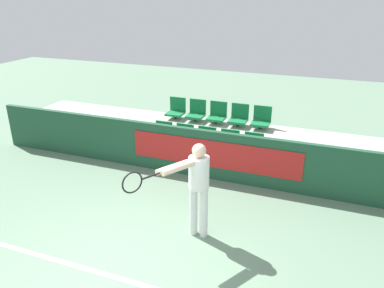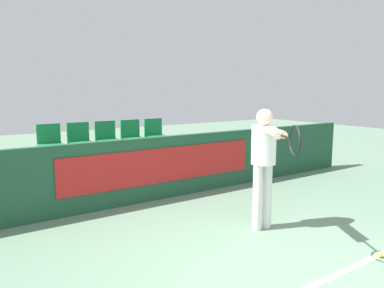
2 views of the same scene
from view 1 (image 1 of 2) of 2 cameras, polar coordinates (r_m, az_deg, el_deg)
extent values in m
plane|color=slate|center=(5.75, -12.33, -19.81)|extent=(30.00, 30.00, 0.00)
cube|color=white|center=(5.81, -11.80, -19.21)|extent=(5.58, 0.08, 0.01)
cube|color=#1E4C33|center=(8.13, 0.64, -1.33)|extent=(10.35, 0.12, 1.10)
cube|color=red|center=(7.93, 3.23, -1.57)|extent=(3.71, 0.02, 0.60)
cube|color=#ADA89E|center=(8.73, 1.80, -2.22)|extent=(9.95, 0.88, 0.37)
cube|color=#ADA89E|center=(9.43, 3.55, 0.90)|extent=(9.95, 0.88, 0.75)
cylinder|color=#333333|center=(9.06, -4.70, 0.32)|extent=(0.07, 0.07, 0.11)
cube|color=#197A42|center=(9.03, -4.72, 0.79)|extent=(0.43, 0.41, 0.05)
cube|color=#197A42|center=(9.11, -4.26, 2.40)|extent=(0.43, 0.04, 0.36)
cylinder|color=#333333|center=(8.85, -1.47, -0.15)|extent=(0.07, 0.07, 0.11)
cube|color=#197A42|center=(8.82, -1.47, 0.33)|extent=(0.43, 0.41, 0.05)
cube|color=#197A42|center=(8.90, -1.04, 1.98)|extent=(0.43, 0.04, 0.36)
cylinder|color=#333333|center=(8.67, 1.91, -0.65)|extent=(0.07, 0.07, 0.11)
cube|color=#197A42|center=(8.64, 1.92, -0.16)|extent=(0.43, 0.41, 0.05)
cube|color=#197A42|center=(8.73, 2.33, 1.54)|extent=(0.43, 0.04, 0.36)
cylinder|color=#333333|center=(8.52, 5.42, -1.16)|extent=(0.07, 0.07, 0.11)
cube|color=#197A42|center=(8.49, 5.44, -0.66)|extent=(0.43, 0.41, 0.05)
cube|color=#197A42|center=(8.58, 5.83, 1.07)|extent=(0.43, 0.04, 0.36)
cylinder|color=#333333|center=(8.41, 9.04, -1.68)|extent=(0.07, 0.07, 0.11)
cube|color=#197A42|center=(8.38, 9.07, -1.17)|extent=(0.43, 0.41, 0.05)
cube|color=#197A42|center=(8.47, 9.42, 0.58)|extent=(0.43, 0.04, 0.36)
cylinder|color=#333333|center=(9.68, -2.57, 4.20)|extent=(0.07, 0.07, 0.11)
cube|color=#197A42|center=(9.65, -2.57, 4.65)|extent=(0.43, 0.41, 0.05)
cube|color=#197A42|center=(9.76, -2.16, 6.12)|extent=(0.43, 0.04, 0.36)
cylinder|color=#333333|center=(9.49, 0.51, 3.83)|extent=(0.07, 0.07, 0.11)
cube|color=#197A42|center=(9.46, 0.51, 4.30)|extent=(0.43, 0.41, 0.05)
cube|color=#197A42|center=(9.57, 0.90, 5.80)|extent=(0.43, 0.04, 0.36)
cylinder|color=#333333|center=(9.32, 3.70, 3.45)|extent=(0.07, 0.07, 0.11)
cube|color=#197A42|center=(9.29, 3.71, 3.92)|extent=(0.43, 0.41, 0.05)
cube|color=#197A42|center=(9.40, 4.08, 5.44)|extent=(0.43, 0.04, 0.36)
cylinder|color=#333333|center=(9.18, 6.99, 3.03)|extent=(0.07, 0.07, 0.11)
cube|color=#197A42|center=(9.16, 7.01, 3.51)|extent=(0.43, 0.41, 0.05)
cube|color=#197A42|center=(9.27, 7.35, 5.06)|extent=(0.43, 0.04, 0.36)
cylinder|color=#333333|center=(9.08, 10.36, 2.60)|extent=(0.07, 0.07, 0.11)
cube|color=#197A42|center=(9.05, 10.40, 3.08)|extent=(0.43, 0.41, 0.05)
cube|color=#197A42|center=(9.16, 10.71, 4.66)|extent=(0.43, 0.04, 0.36)
cylinder|color=silver|center=(6.27, 0.22, -10.06)|extent=(0.13, 0.13, 0.91)
cylinder|color=silver|center=(6.22, 1.81, -10.38)|extent=(0.13, 0.13, 0.91)
cylinder|color=white|center=(5.89, 1.06, -4.34)|extent=(0.33, 0.33, 0.52)
sphere|color=beige|center=(5.73, 1.09, -1.02)|extent=(0.22, 0.22, 0.22)
cylinder|color=beige|center=(5.56, -2.95, -3.54)|extent=(0.37, 0.54, 0.09)
cylinder|color=beige|center=(5.52, -2.08, -3.69)|extent=(0.37, 0.54, 0.09)
cylinder|color=black|center=(5.32, -6.31, -4.89)|extent=(0.18, 0.27, 0.03)
torus|color=black|center=(5.19, -9.09, -5.82)|extent=(0.18, 0.29, 0.32)
camera|label=2|loc=(5.85, -50.65, -5.22)|focal=35.00mm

